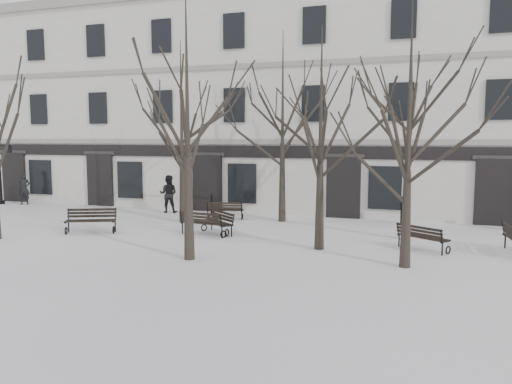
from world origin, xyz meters
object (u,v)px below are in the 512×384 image
at_px(bench_2, 422,237).
at_px(bench_3, 219,222).
at_px(bench_0, 91,220).
at_px(bench_1, 203,222).
at_px(tree_2, 321,112).
at_px(lamp_post, 3,169).
at_px(tree_1, 187,93).
at_px(tree_3, 409,123).
at_px(bench_4, 225,210).

xyz_separation_m(bench_2, bench_3, (-7.68, 0.60, 0.00)).
relative_size(bench_0, bench_1, 1.02).
relative_size(tree_2, bench_0, 3.69).
distance_m(bench_2, lamp_post, 23.22).
height_order(bench_0, bench_2, bench_0).
xyz_separation_m(tree_1, tree_3, (6.47, 1.14, -0.92)).
bearing_deg(tree_2, bench_4, 138.73).
distance_m(tree_1, bench_3, 6.30).
bearing_deg(tree_1, bench_4, 103.44).
bearing_deg(bench_2, tree_2, 48.00).
relative_size(bench_2, bench_4, 1.01).
xyz_separation_m(tree_2, bench_1, (-4.74, 0.89, -4.15)).
xyz_separation_m(bench_3, lamp_post, (-14.98, 4.22, 1.54)).
height_order(bench_0, bench_1, bench_0).
distance_m(tree_1, tree_2, 4.53).
height_order(bench_4, lamp_post, lamp_post).
xyz_separation_m(bench_3, bench_4, (-1.04, 3.26, -0.02)).
xyz_separation_m(bench_0, bench_2, (12.60, 0.85, -0.05)).
bearing_deg(tree_2, bench_0, -180.00).
xyz_separation_m(bench_1, bench_2, (8.08, -0.04, -0.04)).
height_order(bench_2, bench_4, bench_2).
xyz_separation_m(bench_0, bench_3, (4.93, 1.45, -0.05)).
xyz_separation_m(bench_4, lamp_post, (-13.94, 0.95, 1.56)).
distance_m(bench_2, bench_3, 7.70).
bearing_deg(bench_4, bench_0, 37.61).
bearing_deg(bench_1, lamp_post, -10.13).
bearing_deg(bench_3, bench_0, -124.05).
bearing_deg(tree_1, bench_0, 154.44).
bearing_deg(lamp_post, tree_3, -18.05).
distance_m(tree_2, bench_1, 6.36).
height_order(tree_3, bench_0, tree_3).
xyz_separation_m(tree_3, bench_3, (-7.20, 3.01, -3.76)).
bearing_deg(bench_1, bench_3, -118.19).
distance_m(bench_1, bench_3, 0.69).
bearing_deg(tree_2, bench_2, 14.31).
relative_size(bench_1, bench_3, 1.14).
distance_m(bench_0, lamp_post, 11.64).
height_order(bench_0, bench_3, bench_0).
bearing_deg(tree_3, lamp_post, 161.95).
distance_m(tree_1, lamp_post, 18.08).
distance_m(tree_3, bench_0, 12.78).
xyz_separation_m(bench_2, bench_4, (-8.72, 3.86, -0.02)).
distance_m(bench_0, bench_1, 4.60).
xyz_separation_m(tree_2, bench_3, (-4.33, 1.45, -4.19)).
height_order(tree_1, bench_3, tree_1).
relative_size(bench_3, lamp_post, 0.50).
distance_m(tree_1, bench_2, 9.10).
bearing_deg(lamp_post, bench_0, -29.40).
bearing_deg(tree_1, lamp_post, 151.96).
relative_size(tree_1, bench_0, 4.08).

